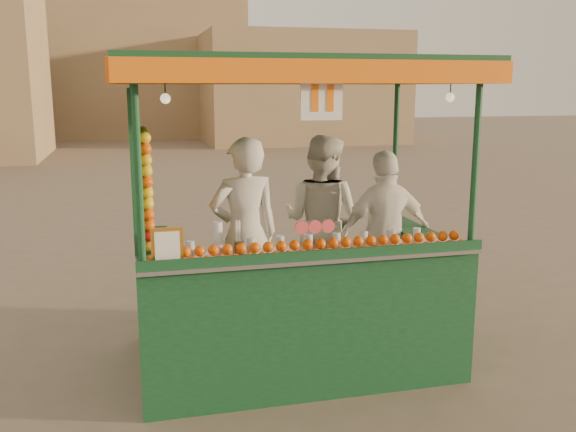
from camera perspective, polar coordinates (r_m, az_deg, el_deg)
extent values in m
plane|color=brown|center=(6.00, -3.65, -13.84)|extent=(90.00, 90.00, 0.00)
cube|color=#9C7F58|center=(30.39, 1.13, 11.46)|extent=(9.00, 6.00, 5.00)
cube|color=#9C7F58|center=(35.36, -16.16, 12.66)|extent=(14.00, 7.00, 7.00)
cube|color=#0F391C|center=(6.18, 0.33, -11.37)|extent=(2.84, 1.75, 0.33)
cylinder|color=black|center=(6.02, -8.98, -11.84)|extent=(0.39, 0.11, 0.39)
cylinder|color=black|center=(6.46, 8.94, -10.14)|extent=(0.39, 0.11, 0.39)
cube|color=#0F391C|center=(5.32, 2.25, -8.30)|extent=(2.84, 0.33, 0.87)
cube|color=#0F391C|center=(5.90, -11.90, -6.51)|extent=(0.33, 1.42, 0.87)
cube|color=#0F391C|center=(6.48, 10.95, -4.84)|extent=(0.33, 1.42, 0.87)
cube|color=#B2B2B7|center=(5.21, 2.19, -3.50)|extent=(2.84, 0.50, 0.03)
cylinder|color=#0F391C|center=(4.73, -13.36, 3.88)|extent=(0.05, 0.05, 1.53)
cylinder|color=#0F391C|center=(5.49, 16.55, 4.75)|extent=(0.05, 0.05, 1.53)
cylinder|color=#0F391C|center=(6.36, -13.61, 5.78)|extent=(0.05, 0.05, 1.53)
cylinder|color=#0F391C|center=(6.94, 9.68, 6.40)|extent=(0.05, 0.05, 1.53)
cube|color=#0F391C|center=(5.69, 0.36, 13.60)|extent=(3.06, 1.97, 0.09)
cube|color=orange|center=(4.74, 3.39, 12.93)|extent=(3.06, 0.04, 0.17)
cube|color=orange|center=(6.65, -1.80, 12.56)|extent=(3.06, 0.04, 0.17)
cube|color=orange|center=(5.51, -15.61, 12.34)|extent=(0.04, 1.97, 0.17)
cube|color=orange|center=(6.25, 14.39, 12.27)|extent=(0.04, 1.97, 0.17)
cylinder|color=#E7464C|center=(5.01, 2.43, -0.97)|extent=(0.11, 0.03, 0.11)
cube|color=orange|center=(4.84, -10.85, -2.81)|extent=(0.24, 0.02, 0.31)
cube|color=white|center=(4.83, 3.05, 10.57)|extent=(0.33, 0.02, 0.33)
sphere|color=#FFE5B2|center=(4.77, -11.01, 10.37)|extent=(0.08, 0.08, 0.08)
sphere|color=#FFE5B2|center=(5.41, 14.44, 10.34)|extent=(0.08, 0.08, 0.08)
imported|color=beige|center=(5.86, -3.94, -1.68)|extent=(0.71, 0.51, 1.81)
imported|color=silver|center=(6.53, 3.01, -0.44)|extent=(1.09, 1.07, 1.77)
imported|color=white|center=(6.26, 8.77, -1.66)|extent=(1.00, 0.49, 1.65)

